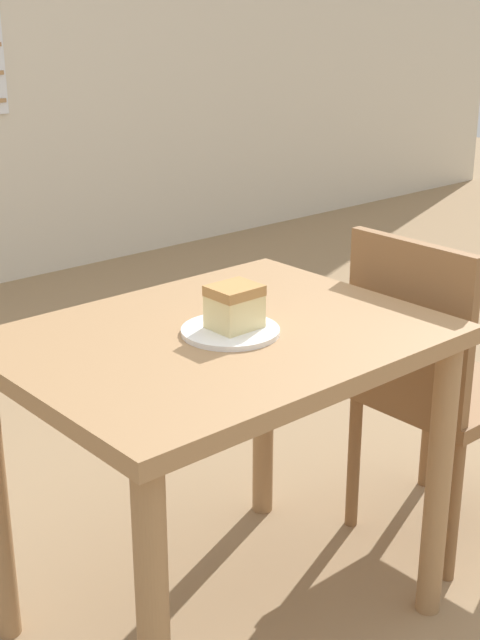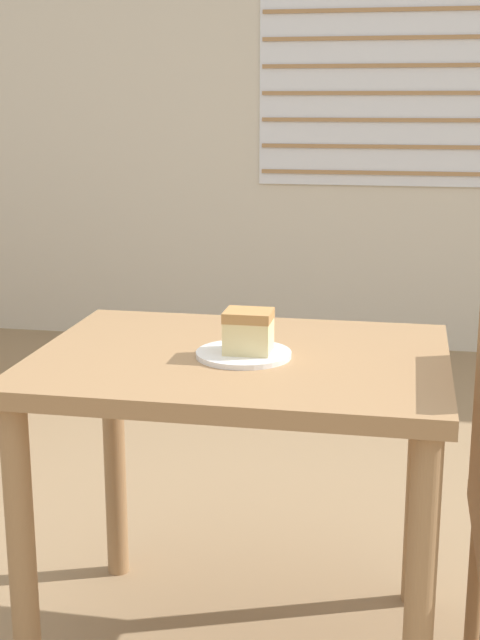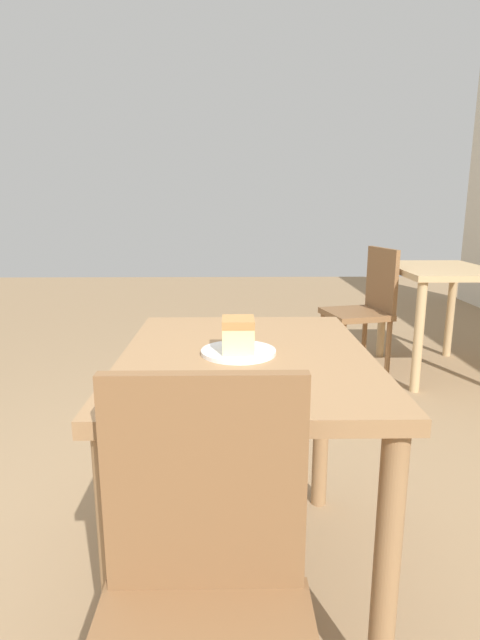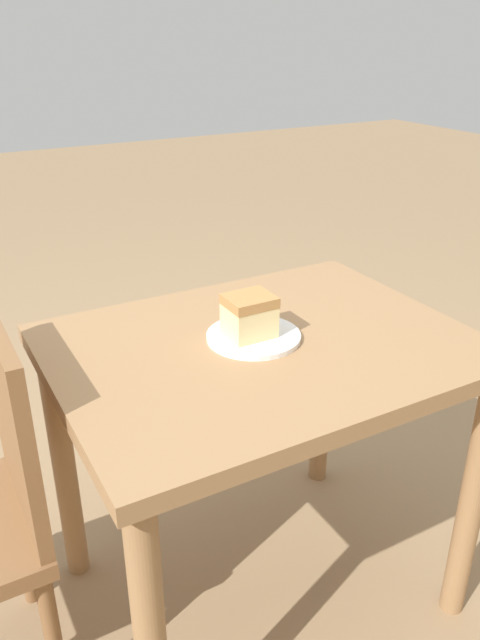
{
  "view_description": "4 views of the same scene",
  "coord_description": "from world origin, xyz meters",
  "px_view_note": "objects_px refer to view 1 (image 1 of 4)",
  "views": [
    {
      "loc": [
        -1.28,
        -1.24,
        1.45
      ],
      "look_at": [
        -0.1,
        0.11,
        0.79
      ],
      "focal_mm": 50.0,
      "sensor_mm": 36.0,
      "label": 1
    },
    {
      "loc": [
        0.24,
        -1.75,
        1.32
      ],
      "look_at": [
        -0.12,
        0.14,
        0.84
      ],
      "focal_mm": 50.0,
      "sensor_mm": 36.0,
      "label": 2
    },
    {
      "loc": [
        1.25,
        0.11,
        1.17
      ],
      "look_at": [
        -0.14,
        0.13,
        0.85
      ],
      "focal_mm": 28.0,
      "sensor_mm": 36.0,
      "label": 3
    },
    {
      "loc": [
        0.53,
        1.21,
        1.4
      ],
      "look_at": [
        -0.08,
        0.12,
        0.81
      ],
      "focal_mm": 35.0,
      "sensor_mm": 36.0,
      "label": 4
    }
  ],
  "objects_px": {
    "chair_near_window": "(432,381)",
    "plate": "(230,331)",
    "dining_table_near": "(220,385)",
    "cake_slice": "(234,306)"
  },
  "relations": [
    {
      "from": "dining_table_near",
      "to": "plate",
      "type": "xyz_separation_m",
      "value": [
        0.01,
        -0.02,
        0.13
      ]
    },
    {
      "from": "chair_near_window",
      "to": "plate",
      "type": "bearing_deg",
      "value": 83.82
    },
    {
      "from": "dining_table_near",
      "to": "plate",
      "type": "distance_m",
      "value": 0.13
    },
    {
      "from": "chair_near_window",
      "to": "cake_slice",
      "type": "xyz_separation_m",
      "value": [
        -0.63,
        0.07,
        0.34
      ]
    },
    {
      "from": "chair_near_window",
      "to": "plate",
      "type": "distance_m",
      "value": 0.71
    },
    {
      "from": "dining_table_near",
      "to": "chair_near_window",
      "type": "height_order",
      "value": "chair_near_window"
    },
    {
      "from": "dining_table_near",
      "to": "cake_slice",
      "type": "distance_m",
      "value": 0.19
    },
    {
      "from": "dining_table_near",
      "to": "cake_slice",
      "type": "bearing_deg",
      "value": -46.07
    },
    {
      "from": "plate",
      "to": "cake_slice",
      "type": "relative_size",
      "value": 2.05
    },
    {
      "from": "chair_near_window",
      "to": "plate",
      "type": "height_order",
      "value": "chair_near_window"
    }
  ]
}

